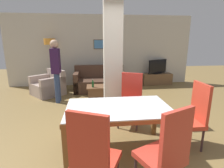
# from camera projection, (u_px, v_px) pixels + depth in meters

# --- Properties ---
(ground_plane) EXTENTS (18.00, 18.00, 0.00)m
(ground_plane) POSITION_uv_depth(u_px,v_px,m) (118.00, 150.00, 2.86)
(ground_plane) COLOR brown
(back_wall) EXTENTS (7.20, 0.09, 2.70)m
(back_wall) POSITION_uv_depth(u_px,v_px,m) (101.00, 51.00, 6.87)
(back_wall) COLOR beige
(back_wall) RESTS_ON ground_plane
(divider_pillar) EXTENTS (0.42, 0.31, 2.70)m
(divider_pillar) POSITION_uv_depth(u_px,v_px,m) (113.00, 58.00, 4.03)
(divider_pillar) COLOR beige
(divider_pillar) RESTS_ON ground_plane
(dining_table) EXTENTS (1.60, 0.97, 0.76)m
(dining_table) POSITION_uv_depth(u_px,v_px,m) (118.00, 116.00, 2.71)
(dining_table) COLOR brown
(dining_table) RESTS_ON ground_plane
(dining_chair_head_right) EXTENTS (0.46, 0.46, 1.09)m
(dining_chair_head_right) POSITION_uv_depth(u_px,v_px,m) (193.00, 114.00, 2.86)
(dining_chair_head_right) COLOR red
(dining_chair_head_right) RESTS_ON ground_plane
(dining_chair_near_right) EXTENTS (0.61, 0.61, 1.09)m
(dining_chair_near_right) POSITION_uv_depth(u_px,v_px,m) (166.00, 151.00, 1.92)
(dining_chair_near_right) COLOR #C13829
(dining_chair_near_right) RESTS_ON ground_plane
(dining_chair_far_right) EXTENTS (0.61, 0.61, 1.09)m
(dining_chair_far_right) POSITION_uv_depth(u_px,v_px,m) (131.00, 99.00, 3.64)
(dining_chair_far_right) COLOR red
(dining_chair_far_right) RESTS_ON ground_plane
(dining_chair_near_left) EXTENTS (0.61, 0.61, 1.09)m
(dining_chair_near_left) POSITION_uv_depth(u_px,v_px,m) (93.00, 155.00, 1.85)
(dining_chair_near_left) COLOR red
(dining_chair_near_left) RESTS_ON ground_plane
(sofa) EXTENTS (1.78, 0.90, 0.87)m
(sofa) POSITION_uv_depth(u_px,v_px,m) (100.00, 82.00, 6.24)
(sofa) COLOR #4A3225
(sofa) RESTS_ON ground_plane
(armchair) EXTENTS (1.23, 1.23, 0.80)m
(armchair) POSITION_uv_depth(u_px,v_px,m) (49.00, 86.00, 5.76)
(armchair) COLOR #AB958A
(armchair) RESTS_ON ground_plane
(coffee_table) EXTENTS (0.72, 0.53, 0.43)m
(coffee_table) POSITION_uv_depth(u_px,v_px,m) (99.00, 93.00, 5.24)
(coffee_table) COLOR brown
(coffee_table) RESTS_ON ground_plane
(bottle) EXTENTS (0.06, 0.06, 0.24)m
(bottle) POSITION_uv_depth(u_px,v_px,m) (93.00, 84.00, 5.04)
(bottle) COLOR #194C23
(bottle) RESTS_ON coffee_table
(tv_stand) EXTENTS (1.17, 0.40, 0.44)m
(tv_stand) POSITION_uv_depth(u_px,v_px,m) (157.00, 79.00, 7.13)
(tv_stand) COLOR brown
(tv_stand) RESTS_ON ground_plane
(tv_screen) EXTENTS (0.84, 0.40, 0.56)m
(tv_screen) POSITION_uv_depth(u_px,v_px,m) (158.00, 67.00, 7.01)
(tv_screen) COLOR black
(tv_screen) RESTS_ON tv_stand
(floor_lamp) EXTENTS (0.39, 0.39, 1.82)m
(floor_lamp) POSITION_uv_depth(u_px,v_px,m) (50.00, 46.00, 6.28)
(floor_lamp) COLOR #B7B7BC
(floor_lamp) RESTS_ON ground_plane
(standing_person) EXTENTS (0.23, 0.38, 1.77)m
(standing_person) POSITION_uv_depth(u_px,v_px,m) (56.00, 67.00, 4.89)
(standing_person) COLOR navy
(standing_person) RESTS_ON ground_plane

